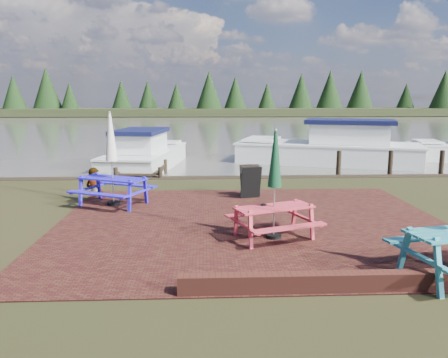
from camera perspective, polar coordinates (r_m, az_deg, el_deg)
ground at (r=9.20m, az=4.37°, el=-7.68°), size 120.00×120.00×0.00m
paving at (r=10.14m, az=3.69°, el=-5.86°), size 9.00×7.50×0.02m
brick_wall at (r=7.55m, az=23.47°, el=-11.53°), size 6.21×1.79×0.30m
water at (r=45.77m, az=-1.19°, el=6.98°), size 120.00×60.00×0.02m
far_treeline at (r=74.68m, az=-1.74°, el=10.89°), size 120.00×10.00×8.10m
picnic_table_red at (r=8.99m, az=6.58°, el=-2.95°), size 2.01×1.91×2.24m
picnic_table_blue at (r=12.06m, az=-14.37°, el=0.70°), size 2.31×2.21×2.50m
chalkboard at (r=12.65m, az=3.47°, el=-0.32°), size 0.62×0.68×0.95m
jetty at (r=20.28m, az=-9.38°, el=2.61°), size 1.76×9.08×1.00m
boat_jetty at (r=19.37m, az=-10.24°, el=3.01°), size 3.24×6.94×1.94m
boat_near at (r=21.26m, az=13.79°, el=3.80°), size 8.91×5.52×2.28m
person at (r=13.58m, az=-16.66°, el=1.40°), size 0.70×0.59×1.63m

